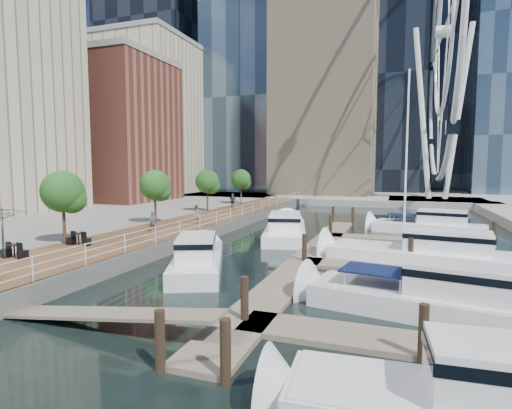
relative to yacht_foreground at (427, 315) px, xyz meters
The scene contains 15 objects.
ground 9.50m from the yacht_foreground, behind, with size 520.00×520.00×0.00m, color black.
boardwalk 23.00m from the yacht_foreground, 143.22° to the left, with size 6.00×60.00×1.00m, color brown.
seawall 20.67m from the yacht_foreground, 138.23° to the left, with size 0.25×60.00×1.00m, color #595954.
land_far 101.21m from the yacht_foreground, 95.34° to the left, with size 200.00×114.00×1.00m, color gray.
pier 50.98m from the yacht_foreground, 84.84° to the left, with size 14.00×12.00×1.00m, color gray.
railing 20.80m from the yacht_foreground, 138.41° to the left, with size 0.10×60.00×1.05m, color white, non-canonical shape.
floating_docks 8.88m from the yacht_foreground, 99.41° to the left, with size 16.00×34.00×2.60m.
midrise_condos 51.79m from the yacht_foreground, 149.24° to the left, with size 19.00×67.00×28.00m.
ferris_wheel 57.18m from the yacht_foreground, 84.84° to the left, with size 5.80×45.60×47.80m.
street_trees 24.79m from the yacht_foreground, 148.47° to the left, with size 2.60×42.60×4.60m.
yacht_foreground is the anchor object (origin of this frame).
pedestrian_near 20.43m from the yacht_foreground, 154.60° to the left, with size 0.55×0.36×1.51m, color #454A5C.
pedestrian_mid 22.14m from the yacht_foreground, 141.92° to the left, with size 0.81×0.63×1.67m, color gray.
pedestrian_far 32.68m from the yacht_foreground, 126.24° to the left, with size 1.09×0.46×1.87m, color #374045.
moored_yachts 9.19m from the yacht_foreground, 94.53° to the left, with size 25.14×32.62×11.50m.
Camera 1 is at (8.14, -15.27, 5.74)m, focal length 28.00 mm.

